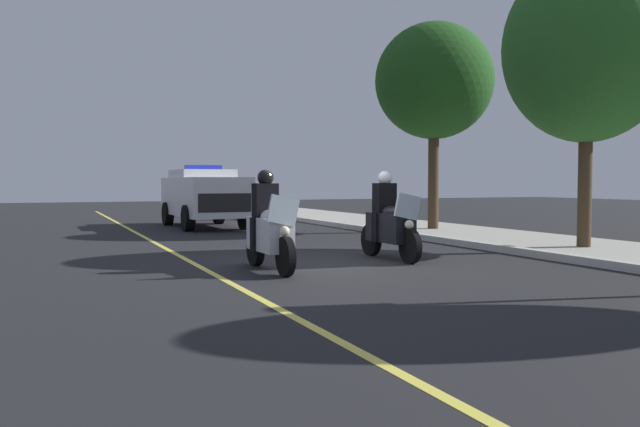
% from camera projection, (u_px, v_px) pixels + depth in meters
% --- Properties ---
extents(ground_plane, '(80.00, 80.00, 0.00)m').
position_uv_depth(ground_plane, '(329.00, 263.00, 12.28)').
color(ground_plane, black).
extents(curb_strip, '(48.00, 0.24, 0.15)m').
position_uv_depth(curb_strip, '(511.00, 250.00, 13.91)').
color(curb_strip, '#B7B5AD').
rests_on(curb_strip, ground).
extents(sidewalk_strip, '(48.00, 3.60, 0.10)m').
position_uv_depth(sidewalk_strip, '(580.00, 247.00, 14.65)').
color(sidewalk_strip, '#A8A399').
rests_on(sidewalk_strip, ground).
extents(lane_stripe_center, '(48.00, 0.12, 0.01)m').
position_uv_depth(lane_stripe_center, '(205.00, 269.00, 11.37)').
color(lane_stripe_center, '#E0D14C').
rests_on(lane_stripe_center, ground).
extents(police_motorcycle_lead_left, '(2.14, 0.57, 1.72)m').
position_uv_depth(police_motorcycle_lead_left, '(269.00, 230.00, 11.17)').
color(police_motorcycle_lead_left, black).
rests_on(police_motorcycle_lead_left, ground).
extents(police_motorcycle_lead_right, '(2.14, 0.57, 1.72)m').
position_uv_depth(police_motorcycle_lead_right, '(389.00, 223.00, 12.80)').
color(police_motorcycle_lead_right, black).
rests_on(police_motorcycle_lead_right, ground).
extents(police_suv, '(4.94, 2.16, 2.05)m').
position_uv_depth(police_suv, '(204.00, 195.00, 21.79)').
color(police_suv, silver).
rests_on(police_suv, ground).
extents(cyclist_background, '(1.76, 0.32, 1.69)m').
position_uv_depth(cyclist_background, '(265.00, 198.00, 26.07)').
color(cyclist_background, black).
rests_on(cyclist_background, ground).
extents(tree_mid_block, '(3.57, 3.57, 6.28)m').
position_uv_depth(tree_mid_block, '(587.00, 48.00, 14.10)').
color(tree_mid_block, '#42301E').
rests_on(tree_mid_block, sidewalk_strip).
extents(tree_far_back, '(3.51, 3.51, 6.13)m').
position_uv_depth(tree_far_back, '(434.00, 81.00, 19.63)').
color(tree_far_back, '#42301E').
rests_on(tree_far_back, sidewalk_strip).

